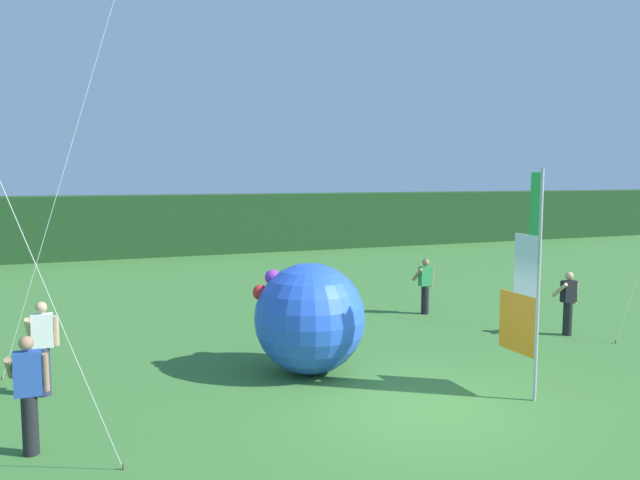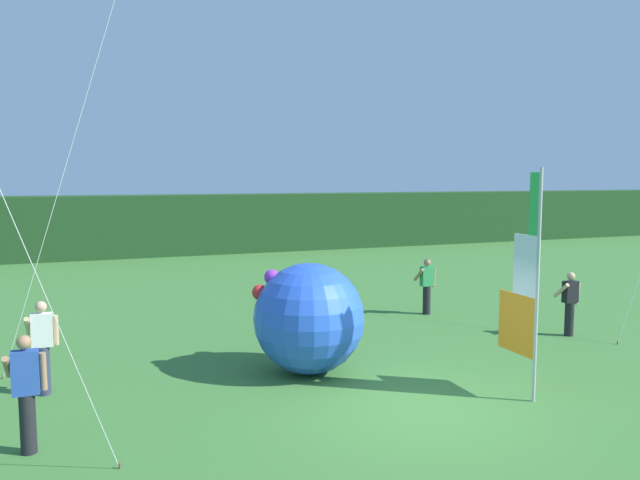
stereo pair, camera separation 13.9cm
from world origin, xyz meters
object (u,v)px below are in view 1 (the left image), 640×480
Objects in this scene: banner_flag at (527,288)px; person_mid_field at (425,285)px; person_far_left at (43,346)px; person_near_banner at (29,392)px; person_far_right at (568,302)px; inflatable_balloon at (309,318)px.

person_mid_field is at bearing 73.95° from banner_flag.
person_far_left reaches higher than person_mid_field.
person_mid_field is (9.89, 5.72, -0.07)m from person_near_banner.
person_far_right is (11.84, -0.14, -0.07)m from person_far_left.
person_near_banner is 11.43m from person_mid_field.
person_near_banner is 1.00× the size of person_far_left.
banner_flag is at bearing -40.04° from inflatable_balloon.
banner_flag is 5.02m from person_far_right.
banner_flag is 4.15m from inflatable_balloon.
person_far_right is at bearing -0.68° from person_far_left.
person_far_right is at bearing 3.24° from inflatable_balloon.
inflatable_balloon is at bearing -142.81° from person_mid_field.
person_mid_field is at bearing 30.03° from person_near_banner.
banner_flag reaches higher than person_far_right.
person_mid_field is 6.21m from inflatable_balloon.
banner_flag is 2.38× the size of person_far_left.
person_near_banner is at bearing -149.97° from person_mid_field.
banner_flag reaches higher than person_mid_field.
person_near_banner is 2.50m from person_far_left.
person_far_left is 0.77× the size of inflatable_balloon.
person_mid_field is at bearing 37.19° from inflatable_balloon.
person_near_banner is 0.77× the size of inflatable_balloon.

